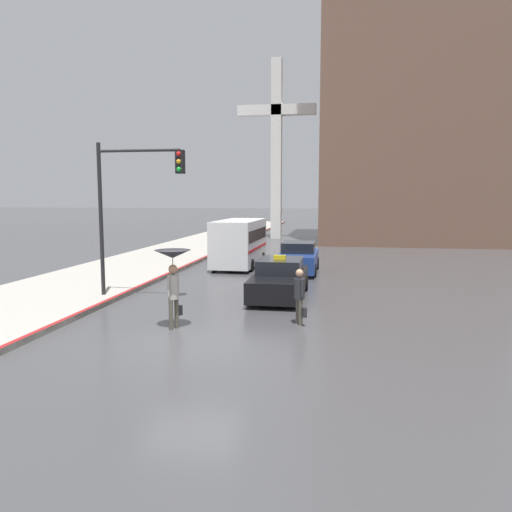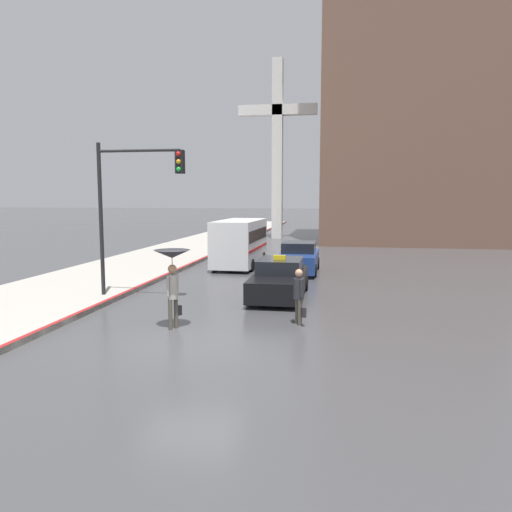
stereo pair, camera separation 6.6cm
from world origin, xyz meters
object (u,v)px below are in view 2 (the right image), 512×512
sedan_red (299,258)px  ambulance_van (240,241)px  taxi (280,279)px  monument_cross (278,138)px  traffic_light (133,192)px  pedestrian_with_umbrella (172,266)px  pedestrian_man (299,293)px

sedan_red → ambulance_van: 3.62m
taxi → monument_cross: size_ratio=0.30×
taxi → traffic_light: size_ratio=0.85×
taxi → traffic_light: 6.15m
sedan_red → traffic_light: bearing=56.0°
ambulance_van → pedestrian_with_umbrella: 12.69m
pedestrian_with_umbrella → sedan_red: bearing=13.6°
taxi → pedestrian_with_umbrella: 5.66m
traffic_light → monument_cross: size_ratio=0.36×
sedan_red → pedestrian_with_umbrella: 11.58m
ambulance_van → traffic_light: traffic_light is taller
taxi → pedestrian_man: 4.08m
ambulance_van → pedestrian_man: (4.12, -11.60, -0.45)m
pedestrian_man → traffic_light: bearing=-137.8°
taxi → monument_cross: (-3.48, 26.39, 8.22)m
sedan_red → traffic_light: (-5.20, -7.72, 3.18)m
traffic_light → monument_cross: 28.37m
taxi → pedestrian_man: bearing=104.9°
ambulance_van → pedestrian_man: bearing=110.7°
pedestrian_man → pedestrian_with_umbrella: bearing=-98.6°
sedan_red → monument_cross: size_ratio=0.28×
sedan_red → ambulance_van: (-3.25, 1.43, 0.69)m
sedan_red → pedestrian_man: (0.87, -10.17, 0.24)m
pedestrian_with_umbrella → pedestrian_man: pedestrian_with_umbrella is taller
traffic_light → ambulance_van: bearing=78.0°
sedan_red → taxi: bearing=88.3°
sedan_red → monument_cross: monument_cross is taller
sedan_red → pedestrian_man: pedestrian_man is taller
pedestrian_man → sedan_red: bearing=159.0°
ambulance_van → taxi: bearing=113.0°
ambulance_van → traffic_light: (-1.95, -9.15, 2.49)m
taxi → sedan_red: 6.24m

